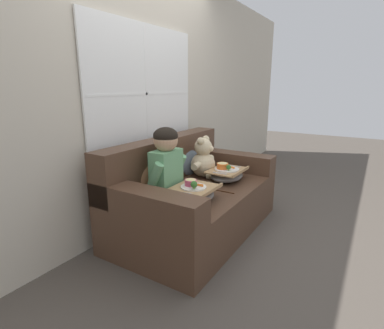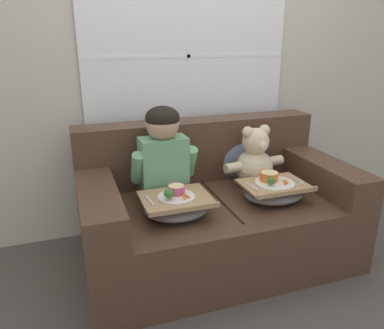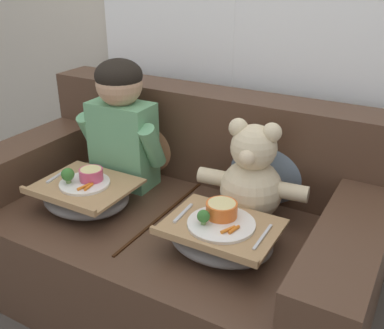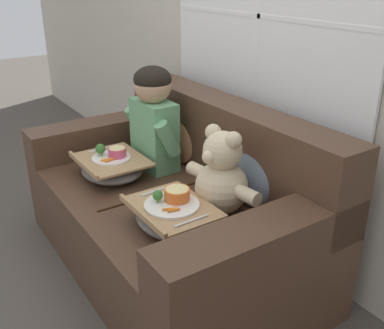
# 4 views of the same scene
# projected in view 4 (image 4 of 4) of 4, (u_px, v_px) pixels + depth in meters

# --- Properties ---
(ground_plane) EXTENTS (14.00, 14.00, 0.00)m
(ground_plane) POSITION_uv_depth(u_px,v_px,m) (167.00, 262.00, 2.56)
(ground_plane) COLOR #4C443D
(wall_back_with_window) EXTENTS (8.00, 0.08, 2.60)m
(wall_back_with_window) POSITION_uv_depth(u_px,v_px,m) (266.00, 17.00, 2.36)
(wall_back_with_window) COLOR beige
(wall_back_with_window) RESTS_ON ground_plane
(couch) EXTENTS (1.74, 0.99, 0.89)m
(couch) POSITION_uv_depth(u_px,v_px,m) (176.00, 209.00, 2.46)
(couch) COLOR #4C3323
(couch) RESTS_ON ground_plane
(throw_pillow_behind_child) EXTENTS (0.38, 0.18, 0.39)m
(throw_pillow_behind_child) POSITION_uv_depth(u_px,v_px,m) (182.00, 132.00, 2.71)
(throw_pillow_behind_child) COLOR #B2754C
(throw_pillow_behind_child) RESTS_ON couch
(throw_pillow_behind_teddy) EXTENTS (0.38, 0.18, 0.40)m
(throw_pillow_behind_teddy) POSITION_uv_depth(u_px,v_px,m) (252.00, 169.00, 2.21)
(throw_pillow_behind_teddy) COLOR slate
(throw_pillow_behind_teddy) RESTS_ON couch
(child_figure) EXTENTS (0.42, 0.21, 0.60)m
(child_figure) POSITION_uv_depth(u_px,v_px,m) (154.00, 113.00, 2.55)
(child_figure) COLOR #66A370
(child_figure) RESTS_ON couch
(teddy_bear) EXTENTS (0.46, 0.32, 0.43)m
(teddy_bear) POSITION_uv_depth(u_px,v_px,m) (221.00, 178.00, 2.11)
(teddy_bear) COLOR beige
(teddy_bear) RESTS_ON couch
(lap_tray_child) EXTENTS (0.40, 0.35, 0.19)m
(lap_tray_child) POSITION_uv_depth(u_px,v_px,m) (112.00, 167.00, 2.52)
(lap_tray_child) COLOR slate
(lap_tray_child) RESTS_ON child_figure
(lap_tray_teddy) EXTENTS (0.41, 0.32, 0.18)m
(lap_tray_teddy) POSITION_uv_depth(u_px,v_px,m) (172.00, 215.00, 2.03)
(lap_tray_teddy) COLOR slate
(lap_tray_teddy) RESTS_ON teddy_bear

